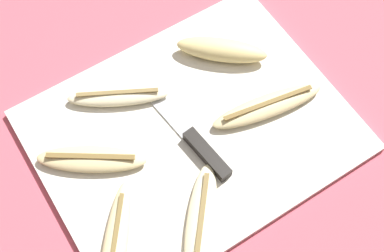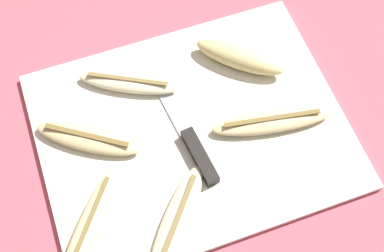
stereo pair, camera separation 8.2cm
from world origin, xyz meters
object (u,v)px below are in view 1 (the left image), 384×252
Objects in this scene: banana_golden_short at (222,50)px; banana_ripe_center at (267,106)px; knife at (199,146)px; banana_pale_long at (201,224)px; banana_mellow_near at (91,159)px; banana_bright_far at (118,96)px.

banana_ripe_center is at bearing -88.04° from banana_golden_short.
knife is 1.22× the size of banana_pale_long.
banana_ripe_center reaches higher than banana_pale_long.
banana_mellow_near is 1.01× the size of banana_bright_far.
banana_pale_long is (-0.00, -0.25, -0.00)m from banana_bright_far.
banana_mellow_near reaches higher than knife.
banana_bright_far is (-0.06, 0.14, 0.00)m from knife.
knife is 0.12m from banana_pale_long.
knife is 1.30× the size of banana_bright_far.
banana_mellow_near is at bearing -139.24° from banana_bright_far.
banana_golden_short is 0.12m from banana_ripe_center.
banana_bright_far is at bearing 107.38° from knife.
banana_ripe_center is at bearing 28.41° from banana_pale_long.
banana_mellow_near is (-0.27, -0.06, -0.01)m from banana_golden_short.
banana_mellow_near is at bearing 149.40° from knife.
banana_pale_long is (0.08, -0.17, -0.00)m from banana_mellow_near.
banana_pale_long is at bearing -63.74° from banana_mellow_near.
banana_pale_long is at bearing -128.08° from knife.
banana_mellow_near is (-0.15, 0.07, 0.00)m from knife.
knife is 0.17m from banana_golden_short.
banana_ripe_center reaches higher than knife.
knife is at bearing 58.30° from banana_pale_long.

